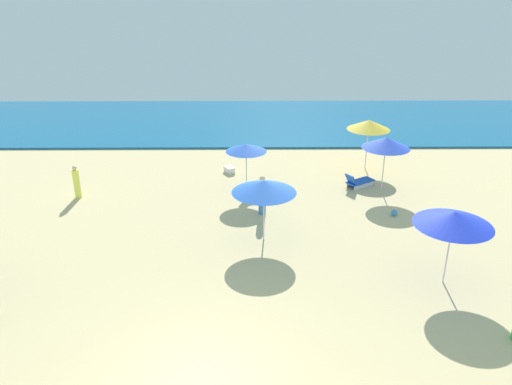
{
  "coord_description": "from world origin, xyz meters",
  "views": [
    {
      "loc": [
        1.27,
        -9.73,
        9.38
      ],
      "look_at": [
        1.44,
        9.22,
        1.2
      ],
      "focal_mm": 35.69,
      "sensor_mm": 36.0,
      "label": 1
    }
  ],
  "objects_px": {
    "lounge_chair_6_0": "(359,182)",
    "cooler_box_0": "(229,170)",
    "umbrella_3": "(369,125)",
    "lounge_chair_0_0": "(256,194)",
    "umbrella_6": "(386,143)",
    "umbrella_0": "(246,148)",
    "beach_ball_1": "(394,213)",
    "beachgoer_2": "(77,183)",
    "umbrella_4": "(454,218)",
    "beachgoer_0": "(262,196)",
    "umbrella_1": "(264,186)"
  },
  "relations": [
    {
      "from": "beachgoer_0",
      "to": "beach_ball_1",
      "type": "relative_size",
      "value": 6.18
    },
    {
      "from": "umbrella_1",
      "to": "umbrella_4",
      "type": "height_order",
      "value": "umbrella_4"
    },
    {
      "from": "umbrella_0",
      "to": "lounge_chair_6_0",
      "type": "height_order",
      "value": "umbrella_0"
    },
    {
      "from": "beachgoer_0",
      "to": "lounge_chair_6_0",
      "type": "bearing_deg",
      "value": -161.24
    },
    {
      "from": "lounge_chair_0_0",
      "to": "umbrella_6",
      "type": "bearing_deg",
      "value": -97.98
    },
    {
      "from": "umbrella_1",
      "to": "beachgoer_0",
      "type": "distance_m",
      "value": 2.66
    },
    {
      "from": "umbrella_0",
      "to": "beach_ball_1",
      "type": "height_order",
      "value": "umbrella_0"
    },
    {
      "from": "umbrella_1",
      "to": "lounge_chair_6_0",
      "type": "height_order",
      "value": "umbrella_1"
    },
    {
      "from": "umbrella_1",
      "to": "umbrella_6",
      "type": "xyz_separation_m",
      "value": [
        5.62,
        4.69,
        0.16
      ]
    },
    {
      "from": "lounge_chair_0_0",
      "to": "beach_ball_1",
      "type": "distance_m",
      "value": 6.07
    },
    {
      "from": "beachgoer_2",
      "to": "lounge_chair_0_0",
      "type": "bearing_deg",
      "value": 148.95
    },
    {
      "from": "umbrella_4",
      "to": "umbrella_3",
      "type": "bearing_deg",
      "value": 91.97
    },
    {
      "from": "lounge_chair_0_0",
      "to": "cooler_box_0",
      "type": "relative_size",
      "value": 2.75
    },
    {
      "from": "lounge_chair_6_0",
      "to": "beach_ball_1",
      "type": "xyz_separation_m",
      "value": [
        0.9,
        -3.15,
        -0.12
      ]
    },
    {
      "from": "umbrella_6",
      "to": "beach_ball_1",
      "type": "relative_size",
      "value": 9.41
    },
    {
      "from": "lounge_chair_6_0",
      "to": "cooler_box_0",
      "type": "relative_size",
      "value": 2.71
    },
    {
      "from": "lounge_chair_0_0",
      "to": "umbrella_6",
      "type": "distance_m",
      "value": 6.32
    },
    {
      "from": "umbrella_3",
      "to": "cooler_box_0",
      "type": "relative_size",
      "value": 4.51
    },
    {
      "from": "beachgoer_0",
      "to": "beach_ball_1",
      "type": "distance_m",
      "value": 5.6
    },
    {
      "from": "umbrella_4",
      "to": "lounge_chair_6_0",
      "type": "relative_size",
      "value": 1.67
    },
    {
      "from": "beachgoer_0",
      "to": "beachgoer_2",
      "type": "height_order",
      "value": "beachgoer_0"
    },
    {
      "from": "lounge_chair_6_0",
      "to": "beach_ball_1",
      "type": "height_order",
      "value": "lounge_chair_6_0"
    },
    {
      "from": "umbrella_6",
      "to": "beachgoer_0",
      "type": "xyz_separation_m",
      "value": [
        -5.64,
        -2.42,
        -1.54
      ]
    },
    {
      "from": "umbrella_1",
      "to": "umbrella_3",
      "type": "xyz_separation_m",
      "value": [
        5.49,
        7.73,
        0.14
      ]
    },
    {
      "from": "umbrella_0",
      "to": "beach_ball_1",
      "type": "relative_size",
      "value": 8.51
    },
    {
      "from": "umbrella_0",
      "to": "umbrella_3",
      "type": "distance_m",
      "value": 6.96
    },
    {
      "from": "umbrella_4",
      "to": "cooler_box_0",
      "type": "relative_size",
      "value": 4.52
    },
    {
      "from": "umbrella_4",
      "to": "lounge_chair_0_0",
      "type": "bearing_deg",
      "value": 132.02
    },
    {
      "from": "lounge_chair_0_0",
      "to": "umbrella_6",
      "type": "height_order",
      "value": "umbrella_6"
    },
    {
      "from": "umbrella_3",
      "to": "umbrella_4",
      "type": "bearing_deg",
      "value": -88.03
    },
    {
      "from": "lounge_chair_0_0",
      "to": "beachgoer_2",
      "type": "relative_size",
      "value": 1.03
    },
    {
      "from": "umbrella_0",
      "to": "beachgoer_2",
      "type": "distance_m",
      "value": 7.8
    },
    {
      "from": "umbrella_4",
      "to": "beach_ball_1",
      "type": "relative_size",
      "value": 9.31
    },
    {
      "from": "cooler_box_0",
      "to": "umbrella_4",
      "type": "bearing_deg",
      "value": 3.8
    },
    {
      "from": "umbrella_6",
      "to": "beach_ball_1",
      "type": "distance_m",
      "value": 3.47
    },
    {
      "from": "lounge_chair_0_0",
      "to": "beachgoer_2",
      "type": "xyz_separation_m",
      "value": [
        -8.08,
        0.26,
        0.47
      ]
    },
    {
      "from": "umbrella_0",
      "to": "umbrella_4",
      "type": "height_order",
      "value": "umbrella_4"
    },
    {
      "from": "umbrella_3",
      "to": "umbrella_4",
      "type": "xyz_separation_m",
      "value": [
        0.37,
        -10.73,
        0.01
      ]
    },
    {
      "from": "cooler_box_0",
      "to": "beach_ball_1",
      "type": "relative_size",
      "value": 2.06
    },
    {
      "from": "umbrella_1",
      "to": "umbrella_4",
      "type": "distance_m",
      "value": 6.59
    },
    {
      "from": "umbrella_4",
      "to": "umbrella_6",
      "type": "relative_size",
      "value": 0.99
    },
    {
      "from": "beachgoer_0",
      "to": "beach_ball_1",
      "type": "bearing_deg",
      "value": 164.24
    },
    {
      "from": "lounge_chair_0_0",
      "to": "umbrella_4",
      "type": "height_order",
      "value": "umbrella_4"
    },
    {
      "from": "umbrella_6",
      "to": "lounge_chair_6_0",
      "type": "relative_size",
      "value": 1.68
    },
    {
      "from": "umbrella_4",
      "to": "beachgoer_0",
      "type": "bearing_deg",
      "value": 138.08
    },
    {
      "from": "beachgoer_0",
      "to": "umbrella_0",
      "type": "bearing_deg",
      "value": -86.54
    },
    {
      "from": "lounge_chair_0_0",
      "to": "lounge_chair_6_0",
      "type": "bearing_deg",
      "value": -90.91
    },
    {
      "from": "umbrella_4",
      "to": "beachgoer_2",
      "type": "distance_m",
      "value": 15.94
    },
    {
      "from": "umbrella_3",
      "to": "umbrella_6",
      "type": "distance_m",
      "value": 3.04
    },
    {
      "from": "lounge_chair_0_0",
      "to": "beach_ball_1",
      "type": "bearing_deg",
      "value": -123.62
    }
  ]
}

